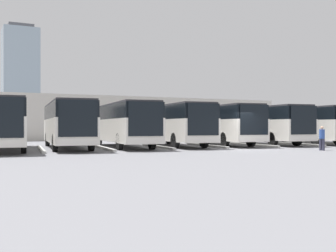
{
  "coord_description": "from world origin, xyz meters",
  "views": [
    {
      "loc": [
        16.64,
        22.95,
        1.55
      ],
      "look_at": [
        2.63,
        -6.08,
        1.56
      ],
      "focal_mm": 45.0,
      "sensor_mm": 36.0,
      "label": 1
    }
  ],
  "objects_px": {
    "bus_0": "(329,124)",
    "pedestrian": "(322,137)",
    "bus_3": "(216,123)",
    "bus_7": "(5,123)",
    "bus_1": "(299,124)",
    "bus_2": "(259,124)",
    "bus_4": "(172,123)",
    "bus_5": "(123,123)",
    "bus_6": "(67,123)"
  },
  "relations": [
    {
      "from": "bus_2",
      "to": "bus_3",
      "type": "xyz_separation_m",
      "value": [
        4.09,
        -0.44,
        0.0
      ]
    },
    {
      "from": "bus_2",
      "to": "bus_3",
      "type": "bearing_deg",
      "value": 0.43
    },
    {
      "from": "bus_5",
      "to": "pedestrian",
      "type": "height_order",
      "value": "bus_5"
    },
    {
      "from": "bus_5",
      "to": "bus_6",
      "type": "xyz_separation_m",
      "value": [
        4.09,
        -0.09,
        0.0
      ]
    },
    {
      "from": "bus_0",
      "to": "bus_1",
      "type": "relative_size",
      "value": 1.0
    },
    {
      "from": "bus_3",
      "to": "pedestrian",
      "type": "bearing_deg",
      "value": 107.01
    },
    {
      "from": "bus_0",
      "to": "bus_2",
      "type": "bearing_deg",
      "value": 5.98
    },
    {
      "from": "bus_7",
      "to": "bus_0",
      "type": "bearing_deg",
      "value": -172.98
    },
    {
      "from": "bus_5",
      "to": "pedestrian",
      "type": "xyz_separation_m",
      "value": [
        -9.99,
        9.56,
        -0.94
      ]
    },
    {
      "from": "bus_1",
      "to": "bus_2",
      "type": "bearing_deg",
      "value": 1.11
    },
    {
      "from": "bus_5",
      "to": "pedestrian",
      "type": "distance_m",
      "value": 13.86
    },
    {
      "from": "bus_4",
      "to": "pedestrian",
      "type": "bearing_deg",
      "value": 127.79
    },
    {
      "from": "bus_3",
      "to": "bus_4",
      "type": "xyz_separation_m",
      "value": [
        4.09,
        0.03,
        0.0
      ]
    },
    {
      "from": "pedestrian",
      "to": "bus_5",
      "type": "bearing_deg",
      "value": 31.18
    },
    {
      "from": "bus_0",
      "to": "pedestrian",
      "type": "height_order",
      "value": "bus_0"
    },
    {
      "from": "bus_3",
      "to": "bus_7",
      "type": "distance_m",
      "value": 16.39
    },
    {
      "from": "bus_3",
      "to": "bus_4",
      "type": "relative_size",
      "value": 1.0
    },
    {
      "from": "bus_1",
      "to": "bus_7",
      "type": "xyz_separation_m",
      "value": [
        24.55,
        -0.06,
        0.0
      ]
    },
    {
      "from": "bus_1",
      "to": "bus_5",
      "type": "bearing_deg",
      "value": 4.25
    },
    {
      "from": "bus_2",
      "to": "bus_4",
      "type": "bearing_deg",
      "value": 3.67
    },
    {
      "from": "bus_3",
      "to": "bus_4",
      "type": "bearing_deg",
      "value": 6.94
    },
    {
      "from": "bus_3",
      "to": "bus_2",
      "type": "bearing_deg",
      "value": -179.57
    },
    {
      "from": "bus_1",
      "to": "bus_4",
      "type": "bearing_deg",
      "value": 2.82
    },
    {
      "from": "bus_4",
      "to": "bus_6",
      "type": "distance_m",
      "value": 8.18
    },
    {
      "from": "bus_4",
      "to": "bus_7",
      "type": "xyz_separation_m",
      "value": [
        12.28,
        0.74,
        0.0
      ]
    },
    {
      "from": "bus_0",
      "to": "pedestrian",
      "type": "xyz_separation_m",
      "value": [
        10.47,
        9.22,
        -0.94
      ]
    },
    {
      "from": "bus_4",
      "to": "bus_3",
      "type": "bearing_deg",
      "value": -173.06
    },
    {
      "from": "bus_1",
      "to": "bus_2",
      "type": "distance_m",
      "value": 4.11
    },
    {
      "from": "bus_3",
      "to": "pedestrian",
      "type": "distance_m",
      "value": 9.95
    },
    {
      "from": "bus_1",
      "to": "bus_6",
      "type": "height_order",
      "value": "same"
    },
    {
      "from": "bus_0",
      "to": "bus_7",
      "type": "height_order",
      "value": "same"
    },
    {
      "from": "bus_1",
      "to": "pedestrian",
      "type": "height_order",
      "value": "bus_1"
    },
    {
      "from": "bus_0",
      "to": "bus_1",
      "type": "xyz_separation_m",
      "value": [
        4.09,
        0.31,
        0.0
      ]
    },
    {
      "from": "bus_1",
      "to": "bus_7",
      "type": "bearing_deg",
      "value": 6.38
    },
    {
      "from": "bus_0",
      "to": "bus_4",
      "type": "height_order",
      "value": "same"
    },
    {
      "from": "bus_2",
      "to": "bus_5",
      "type": "distance_m",
      "value": 12.28
    },
    {
      "from": "bus_5",
      "to": "pedestrian",
      "type": "bearing_deg",
      "value": 142.76
    },
    {
      "from": "bus_0",
      "to": "bus_4",
      "type": "bearing_deg",
      "value": 4.82
    },
    {
      "from": "bus_5",
      "to": "bus_6",
      "type": "height_order",
      "value": "same"
    },
    {
      "from": "bus_6",
      "to": "pedestrian",
      "type": "bearing_deg",
      "value": 152.08
    },
    {
      "from": "bus_3",
      "to": "bus_7",
      "type": "relative_size",
      "value": 1.0
    },
    {
      "from": "bus_1",
      "to": "bus_3",
      "type": "xyz_separation_m",
      "value": [
        8.18,
        -0.82,
        0.0
      ]
    },
    {
      "from": "bus_3",
      "to": "pedestrian",
      "type": "relative_size",
      "value": 8.0
    },
    {
      "from": "bus_4",
      "to": "pedestrian",
      "type": "xyz_separation_m",
      "value": [
        -5.9,
        9.71,
        -0.94
      ]
    },
    {
      "from": "bus_7",
      "to": "bus_3",
      "type": "bearing_deg",
      "value": -170.81
    },
    {
      "from": "bus_3",
      "to": "bus_0",
      "type": "bearing_deg",
      "value": -175.88
    },
    {
      "from": "pedestrian",
      "to": "bus_7",
      "type": "bearing_deg",
      "value": 48.66
    },
    {
      "from": "bus_1",
      "to": "bus_7",
      "type": "distance_m",
      "value": 24.55
    },
    {
      "from": "bus_4",
      "to": "bus_6",
      "type": "height_order",
      "value": "same"
    },
    {
      "from": "bus_0",
      "to": "bus_3",
      "type": "distance_m",
      "value": 12.29
    }
  ]
}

